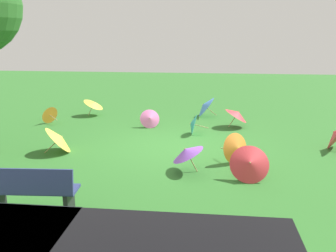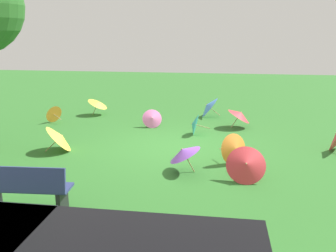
{
  "view_description": "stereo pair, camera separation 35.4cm",
  "coord_description": "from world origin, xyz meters",
  "px_view_note": "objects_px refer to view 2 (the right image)",
  "views": [
    {
      "loc": [
        -0.97,
        9.92,
        3.13
      ],
      "look_at": [
        0.2,
        0.01,
        0.6
      ],
      "focal_mm": 39.22,
      "sensor_mm": 36.0,
      "label": 1
    },
    {
      "loc": [
        -1.32,
        9.87,
        3.13
      ],
      "look_at": [
        0.2,
        0.01,
        0.6
      ],
      "focal_mm": 39.22,
      "sensor_mm": 36.0,
      "label": 2
    }
  ],
  "objects_px": {
    "parasol_orange_2": "(53,114)",
    "parasol_purple_1": "(184,152)",
    "parasol_blue_0": "(208,106)",
    "park_bench": "(25,188)",
    "parasol_yellow_1": "(60,137)",
    "parasol_yellow_3": "(98,103)",
    "parasol_teal_1": "(194,124)",
    "parasol_pink_0": "(152,118)",
    "parasol_red_1": "(246,164)",
    "parasol_orange_0": "(235,149)",
    "parasol_red_4": "(240,114)"
  },
  "relations": [
    {
      "from": "parasol_orange_2",
      "to": "parasol_purple_1",
      "type": "bearing_deg",
      "value": 141.35
    },
    {
      "from": "parasol_purple_1",
      "to": "parasol_blue_0",
      "type": "xyz_separation_m",
      "value": [
        -0.29,
        -5.88,
        -0.06
      ]
    },
    {
      "from": "park_bench",
      "to": "parasol_yellow_1",
      "type": "relative_size",
      "value": 1.47
    },
    {
      "from": "parasol_yellow_3",
      "to": "parasol_blue_0",
      "type": "distance_m",
      "value": 4.29
    },
    {
      "from": "parasol_blue_0",
      "to": "parasol_teal_1",
      "type": "xyz_separation_m",
      "value": [
        0.32,
        2.63,
        -0.08
      ]
    },
    {
      "from": "parasol_pink_0",
      "to": "parasol_teal_1",
      "type": "xyz_separation_m",
      "value": [
        -1.48,
        0.71,
        0.02
      ]
    },
    {
      "from": "parasol_orange_2",
      "to": "parasol_blue_0",
      "type": "xyz_separation_m",
      "value": [
        -5.48,
        -1.73,
        0.1
      ]
    },
    {
      "from": "parasol_yellow_1",
      "to": "parasol_red_1",
      "type": "xyz_separation_m",
      "value": [
        -4.88,
        1.44,
        0.01
      ]
    },
    {
      "from": "parasol_orange_0",
      "to": "parasol_orange_2",
      "type": "distance_m",
      "value": 7.28
    },
    {
      "from": "parasol_pink_0",
      "to": "parasol_red_4",
      "type": "bearing_deg",
      "value": -172.46
    },
    {
      "from": "parasol_orange_0",
      "to": "parasol_red_1",
      "type": "relative_size",
      "value": 0.94
    },
    {
      "from": "park_bench",
      "to": "parasol_yellow_3",
      "type": "xyz_separation_m",
      "value": [
        1.43,
        -7.97,
        0.02
      ]
    },
    {
      "from": "park_bench",
      "to": "parasol_yellow_3",
      "type": "relative_size",
      "value": 1.98
    },
    {
      "from": "parasol_teal_1",
      "to": "parasol_pink_0",
      "type": "bearing_deg",
      "value": -25.57
    },
    {
      "from": "park_bench",
      "to": "parasol_pink_0",
      "type": "relative_size",
      "value": 2.16
    },
    {
      "from": "parasol_orange_0",
      "to": "parasol_yellow_1",
      "type": "xyz_separation_m",
      "value": [
        4.67,
        -0.39,
        -0.01
      ]
    },
    {
      "from": "parasol_red_4",
      "to": "parasol_blue_0",
      "type": "height_order",
      "value": "parasol_blue_0"
    },
    {
      "from": "parasol_blue_0",
      "to": "parasol_teal_1",
      "type": "bearing_deg",
      "value": 82.99
    },
    {
      "from": "parasol_pink_0",
      "to": "parasol_blue_0",
      "type": "height_order",
      "value": "parasol_blue_0"
    },
    {
      "from": "parasol_purple_1",
      "to": "park_bench",
      "type": "bearing_deg",
      "value": 43.04
    },
    {
      "from": "parasol_yellow_3",
      "to": "parasol_teal_1",
      "type": "relative_size",
      "value": 1.21
    },
    {
      "from": "parasol_yellow_1",
      "to": "parasol_blue_0",
      "type": "height_order",
      "value": "parasol_blue_0"
    },
    {
      "from": "parasol_red_4",
      "to": "parasol_yellow_3",
      "type": "relative_size",
      "value": 1.07
    },
    {
      "from": "park_bench",
      "to": "parasol_red_4",
      "type": "distance_m",
      "value": 7.85
    },
    {
      "from": "parasol_orange_2",
      "to": "parasol_orange_0",
      "type": "bearing_deg",
      "value": 151.27
    },
    {
      "from": "parasol_red_1",
      "to": "parasol_red_4",
      "type": "distance_m",
      "value": 4.75
    },
    {
      "from": "parasol_red_1",
      "to": "parasol_purple_1",
      "type": "bearing_deg",
      "value": -15.76
    },
    {
      "from": "parasol_orange_2",
      "to": "parasol_red_4",
      "type": "xyz_separation_m",
      "value": [
        -6.63,
        -0.2,
        0.15
      ]
    },
    {
      "from": "parasol_orange_2",
      "to": "parasol_yellow_3",
      "type": "relative_size",
      "value": 0.85
    },
    {
      "from": "parasol_orange_0",
      "to": "parasol_pink_0",
      "type": "distance_m",
      "value": 4.28
    },
    {
      "from": "park_bench",
      "to": "parasol_purple_1",
      "type": "xyz_separation_m",
      "value": [
        -2.57,
        -2.4,
        0.02
      ]
    },
    {
      "from": "parasol_teal_1",
      "to": "parasol_red_1",
      "type": "bearing_deg",
      "value": 111.39
    },
    {
      "from": "parasol_pink_0",
      "to": "parasol_red_1",
      "type": "bearing_deg",
      "value": 123.76
    },
    {
      "from": "parasol_orange_2",
      "to": "parasol_pink_0",
      "type": "height_order",
      "value": "same"
    },
    {
      "from": "parasol_orange_0",
      "to": "parasol_purple_1",
      "type": "distance_m",
      "value": 1.36
    },
    {
      "from": "parasol_red_1",
      "to": "parasol_red_4",
      "type": "relative_size",
      "value": 0.98
    },
    {
      "from": "parasol_orange_0",
      "to": "parasol_red_4",
      "type": "distance_m",
      "value": 3.71
    },
    {
      "from": "parasol_yellow_1",
      "to": "parasol_red_1",
      "type": "distance_m",
      "value": 5.08
    },
    {
      "from": "parasol_purple_1",
      "to": "parasol_red_1",
      "type": "height_order",
      "value": "parasol_red_1"
    },
    {
      "from": "parasol_yellow_3",
      "to": "parasol_red_4",
      "type": "bearing_deg",
      "value": 167.37
    },
    {
      "from": "park_bench",
      "to": "parasol_blue_0",
      "type": "xyz_separation_m",
      "value": [
        -2.86,
        -8.28,
        -0.05
      ]
    },
    {
      "from": "park_bench",
      "to": "parasol_red_4",
      "type": "bearing_deg",
      "value": -120.62
    },
    {
      "from": "parasol_red_4",
      "to": "parasol_teal_1",
      "type": "relative_size",
      "value": 1.29
    },
    {
      "from": "park_bench",
      "to": "parasol_red_1",
      "type": "relative_size",
      "value": 1.9
    },
    {
      "from": "parasol_orange_0",
      "to": "parasol_purple_1",
      "type": "bearing_deg",
      "value": 28.82
    },
    {
      "from": "parasol_purple_1",
      "to": "parasol_yellow_1",
      "type": "height_order",
      "value": "parasol_yellow_1"
    },
    {
      "from": "parasol_red_1",
      "to": "parasol_pink_0",
      "type": "relative_size",
      "value": 1.14
    },
    {
      "from": "parasol_purple_1",
      "to": "parasol_red_1",
      "type": "xyz_separation_m",
      "value": [
        -1.39,
        0.39,
        -0.08
      ]
    },
    {
      "from": "parasol_pink_0",
      "to": "parasol_purple_1",
      "type": "bearing_deg",
      "value": 110.98
    },
    {
      "from": "park_bench",
      "to": "parasol_teal_1",
      "type": "distance_m",
      "value": 6.19
    }
  ]
}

